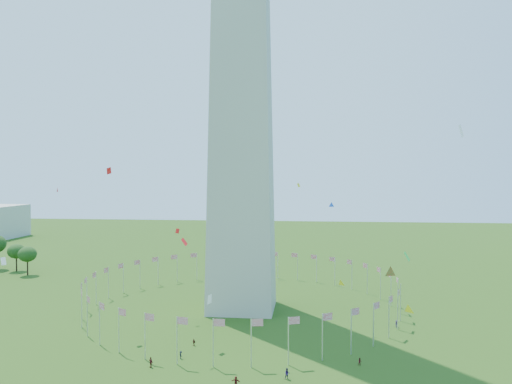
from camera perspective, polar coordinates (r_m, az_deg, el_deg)
flag_ring at (r=133.63m, az=-1.60°, el=-11.34°), size 80.24×80.24×9.00m
kites_aloft at (r=102.15m, az=0.44°, el=-6.61°), size 112.75×60.05×36.53m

